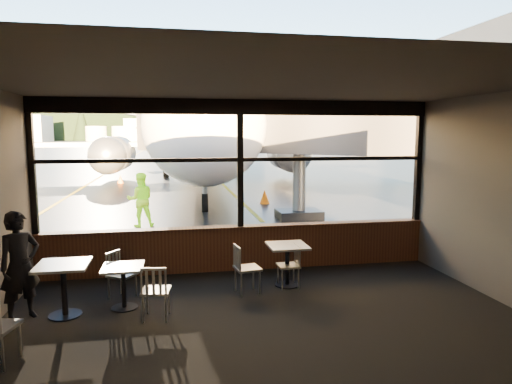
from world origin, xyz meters
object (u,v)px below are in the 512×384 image
object	(u,v)px
cafe_table_mid	(124,287)
chair_near_e	(288,266)
cone_nose	(265,197)
chair_near_w	(247,269)
chair_mid_s	(156,291)
chair_mid_w	(122,275)
ground_crew	(140,200)
jet_bridge	(321,149)
passenger	(20,266)
cone_wing	(120,179)
airliner	(202,88)
cafe_table_near	(287,265)
cafe_table_left	(64,290)

from	to	relation	value
cafe_table_mid	chair_near_e	world-z (taller)	chair_near_e
cone_nose	chair_near_w	bearing A→B (deg)	-103.44
chair_near_e	cone_nose	xyz separation A→B (m)	(1.66, 10.09, -0.11)
cafe_table_mid	chair_mid_s	xyz separation A→B (m)	(0.53, -0.53, 0.08)
cafe_table_mid	chair_near_w	size ratio (longest dim) A/B	0.80
chair_mid_s	chair_mid_w	world-z (taller)	chair_mid_s
ground_crew	chair_near_e	bearing A→B (deg)	107.92
jet_bridge	passenger	bearing A→B (deg)	-134.43
jet_bridge	cone_wing	world-z (taller)	jet_bridge
airliner	cafe_table_mid	bearing A→B (deg)	-93.67
cafe_table_near	passenger	size ratio (longest dim) A/B	0.47
chair_near_w	chair_mid_w	world-z (taller)	chair_near_w
cafe_table_left	cone_nose	world-z (taller)	cafe_table_left
cafe_table_near	cafe_table_left	distance (m)	3.83
cafe_table_left	chair_mid_w	distance (m)	1.02
cafe_table_left	chair_near_w	bearing A→B (deg)	9.77
chair_mid_w	cone_wing	xyz separation A→B (m)	(-1.99, 19.34, -0.16)
ground_crew	cafe_table_near	bearing A→B (deg)	108.23
cafe_table_mid	cafe_table_near	bearing A→B (deg)	11.85
jet_bridge	chair_mid_s	xyz separation A→B (m)	(-5.26, -7.80, -1.88)
chair_mid_s	passenger	world-z (taller)	passenger
cafe_table_near	cafe_table_mid	distance (m)	2.95
chair_near_w	cone_nose	world-z (taller)	chair_near_w
chair_mid_w	passenger	xyz separation A→B (m)	(-1.42, -0.61, 0.42)
airliner	passenger	size ratio (longest dim) A/B	22.34
cafe_table_mid	chair_mid_w	size ratio (longest dim) A/B	0.86
cone_nose	cafe_table_left	bearing A→B (deg)	-116.67
airliner	ground_crew	distance (m)	15.94
chair_near_w	cone_nose	xyz separation A→B (m)	(2.45, 10.27, -0.16)
chair_near_w	passenger	world-z (taller)	passenger
cafe_table_near	jet_bridge	bearing A→B (deg)	66.50
chair_mid_w	cone_nose	size ratio (longest dim) A/B	1.44
cone_nose	cone_wing	bearing A→B (deg)	125.69
chair_near_e	cone_wing	world-z (taller)	chair_near_e
cafe_table_near	cone_wing	world-z (taller)	cafe_table_near
airliner	ground_crew	size ratio (longest dim) A/B	22.54
jet_bridge	cafe_table_near	bearing A→B (deg)	-113.50
cafe_table_near	ground_crew	size ratio (longest dim) A/B	0.47
ground_crew	cone_nose	size ratio (longest dim) A/B	2.89
cafe_table_near	chair_near_e	size ratio (longest dim) A/B	0.98
chair_mid_s	jet_bridge	bearing A→B (deg)	63.85
jet_bridge	cafe_table_mid	world-z (taller)	jet_bridge
jet_bridge	cafe_table_left	world-z (taller)	jet_bridge
jet_bridge	chair_mid_w	size ratio (longest dim) A/B	12.85
jet_bridge	chair_near_e	world-z (taller)	jet_bridge
cafe_table_mid	chair_near_e	size ratio (longest dim) A/B	0.89
cafe_table_near	cone_wing	distance (m)	19.83
chair_mid_s	cone_wing	world-z (taller)	chair_mid_s
airliner	cone_wing	xyz separation A→B (m)	(-4.89, -1.89, -5.45)
passenger	cafe_table_near	bearing A→B (deg)	-30.69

